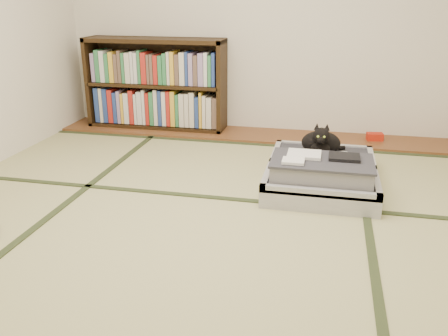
# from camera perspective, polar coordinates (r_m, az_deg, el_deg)

# --- Properties ---
(floor) EXTENTS (4.50, 4.50, 0.00)m
(floor) POSITION_cam_1_polar(r_m,az_deg,el_deg) (2.99, -2.40, -6.72)
(floor) COLOR tan
(floor) RESTS_ON ground
(wood_strip) EXTENTS (4.00, 0.50, 0.02)m
(wood_strip) POSITION_cam_1_polar(r_m,az_deg,el_deg) (4.81, 3.66, 4.03)
(wood_strip) COLOR brown
(wood_strip) RESTS_ON ground
(red_item) EXTENTS (0.16, 0.11, 0.07)m
(red_item) POSITION_cam_1_polar(r_m,az_deg,el_deg) (4.80, 17.68, 3.61)
(red_item) COLOR red
(red_item) RESTS_ON wood_strip
(tatami_borders) EXTENTS (4.00, 4.50, 0.01)m
(tatami_borders) POSITION_cam_1_polar(r_m,az_deg,el_deg) (3.42, -0.30, -2.99)
(tatami_borders) COLOR #2D381E
(tatami_borders) RESTS_ON ground
(bookcase) EXTENTS (1.45, 0.33, 0.93)m
(bookcase) POSITION_cam_1_polar(r_m,az_deg,el_deg) (5.04, -8.19, 9.76)
(bookcase) COLOR black
(bookcase) RESTS_ON wood_strip
(suitcase) EXTENTS (0.79, 1.05, 0.31)m
(suitcase) POSITION_cam_1_polar(r_m,az_deg,el_deg) (3.57, 11.61, -0.60)
(suitcase) COLOR #B3B3B8
(suitcase) RESTS_ON floor
(cat) EXTENTS (0.35, 0.35, 0.28)m
(cat) POSITION_cam_1_polar(r_m,az_deg,el_deg) (3.79, 11.60, 3.02)
(cat) COLOR black
(cat) RESTS_ON suitcase
(cable_coil) EXTENTS (0.11, 0.11, 0.03)m
(cable_coil) POSITION_cam_1_polar(r_m,az_deg,el_deg) (3.85, 14.20, 1.62)
(cable_coil) COLOR white
(cable_coil) RESTS_ON suitcase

